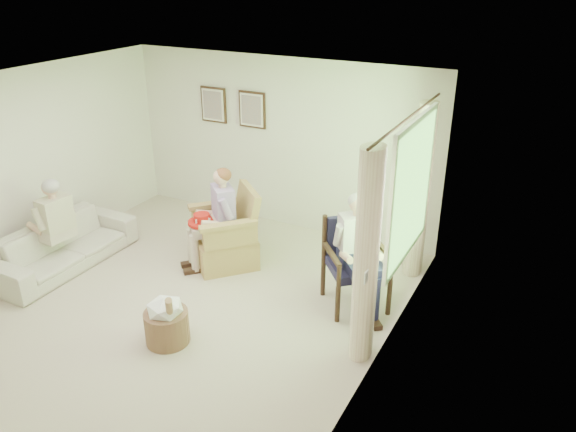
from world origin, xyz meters
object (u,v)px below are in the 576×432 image
at_px(sofa, 63,245).
at_px(red_hat, 202,220).
at_px(wood_armchair, 359,259).
at_px(person_dark, 355,246).
at_px(person_wicker, 218,212).
at_px(person_sofa, 52,221).
at_px(wicker_armchair, 226,239).
at_px(hatbox, 166,320).

distance_m(sofa, red_hat, 1.96).
xyz_separation_m(wood_armchair, person_dark, (0.00, -0.18, 0.26)).
distance_m(sofa, person_wicker, 2.20).
distance_m(wood_armchair, person_sofa, 4.04).
relative_size(wicker_armchair, person_sofa, 0.84).
bearing_deg(person_sofa, red_hat, 123.39).
bearing_deg(wood_armchair, person_dark, -130.73).
distance_m(person_wicker, person_sofa, 2.19).
height_order(wicker_armchair, sofa, wicker_armchair).
distance_m(wood_armchair, red_hat, 2.16).
xyz_separation_m(wood_armchair, sofa, (-3.88, -1.02, -0.28)).
height_order(wicker_armchair, person_sofa, person_sofa).
distance_m(sofa, person_sofa, 0.43).
relative_size(person_wicker, hatbox, 1.92).
bearing_deg(wicker_armchair, person_sofa, -104.91).
distance_m(wicker_armchair, person_sofa, 2.29).
xyz_separation_m(sofa, red_hat, (1.73, 0.84, 0.41)).
xyz_separation_m(wicker_armchair, wood_armchair, (1.97, -0.09, 0.24)).
bearing_deg(person_sofa, hatbox, 80.26).
height_order(person_sofa, red_hat, person_sofa).
xyz_separation_m(wood_armchair, hatbox, (-1.55, -1.73, -0.31)).
distance_m(person_wicker, person_dark, 1.98).
bearing_deg(person_wicker, wicker_armchair, 132.54).
bearing_deg(wood_armchair, hatbox, -172.57).
distance_m(wicker_armchair, red_hat, 0.49).
xyz_separation_m(person_wicker, person_dark, (1.97, -0.13, 0.04)).
relative_size(person_wicker, red_hat, 3.65).
xyz_separation_m(sofa, person_dark, (3.88, 0.84, 0.54)).
distance_m(person_dark, person_sofa, 3.99).
bearing_deg(person_sofa, wood_armchair, 111.01).
bearing_deg(wood_armchair, sofa, 153.97).
bearing_deg(hatbox, wicker_armchair, 103.17).
bearing_deg(red_hat, person_dark, 0.20).
bearing_deg(person_sofa, person_dark, 108.60).
bearing_deg(person_wicker, wood_armchair, 43.89).
bearing_deg(hatbox, person_dark, 45.12).
xyz_separation_m(wicker_armchair, person_dark, (1.97, -0.27, 0.50)).
bearing_deg(person_wicker, hatbox, -33.23).
xyz_separation_m(wicker_armchair, sofa, (-1.90, -1.11, -0.04)).
bearing_deg(person_sofa, sofa, -175.10).
xyz_separation_m(person_wicker, hatbox, (0.43, -1.68, -0.52)).
xyz_separation_m(wicker_armchair, red_hat, (-0.18, -0.28, 0.37)).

